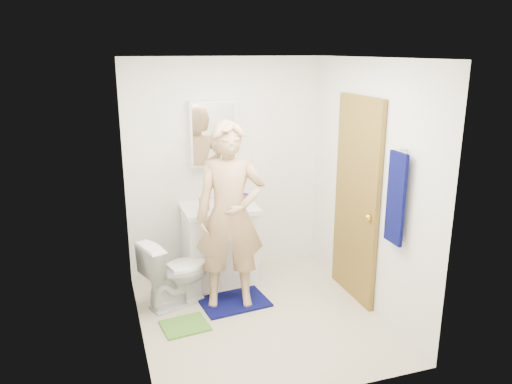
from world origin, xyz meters
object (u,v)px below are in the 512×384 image
Objects in this scene: medicine_cabinet at (213,133)px; soap_dispenser at (204,201)px; towel at (396,198)px; toothbrush_cup at (244,198)px; man at (230,216)px; toilet at (177,272)px; vanity_cabinet at (220,245)px.

medicine_cabinet reaches higher than soap_dispenser.
medicine_cabinet is 2.11m from towel.
soap_dispenser is 0.51m from toothbrush_cup.
soap_dispenser is at bearing 119.33° from man.
toilet is 0.38× the size of man.
towel is at bearing -141.58° from toilet.
vanity_cabinet is 0.58m from toothbrush_cup.
vanity_cabinet reaches higher than toilet.
soap_dispenser is at bearing -120.14° from medicine_cabinet.
soap_dispenser is 1.70× the size of toothbrush_cup.
toilet is at bearing 148.24° from towel.
toilet is at bearing 174.75° from man.
toilet is at bearing -130.59° from medicine_cabinet.
toilet is 1.12m from toothbrush_cup.
man is (-0.04, -0.81, -0.67)m from medicine_cabinet.
man is (-0.34, -0.66, 0.04)m from toothbrush_cup.
man is at bearing -93.54° from vanity_cabinet.
towel reaches higher than toilet.
man is at bearing -74.14° from soap_dispenser.
toothbrush_cup is at bearing 18.26° from soap_dispenser.
vanity_cabinet is 4.22× the size of soap_dispenser.
toothbrush_cup is (0.30, 0.07, 0.49)m from vanity_cabinet.
soap_dispenser reaches higher than toilet.
medicine_cabinet reaches higher than vanity_cabinet.
man reaches higher than towel.
medicine_cabinet is 0.87× the size of towel.
medicine_cabinet is at bearing 90.00° from vanity_cabinet.
towel reaches higher than soap_dispenser.
towel is 1.15× the size of toilet.
toothbrush_cup is (0.48, 0.16, -0.05)m from soap_dispenser.
soap_dispenser is (-0.18, -0.08, 0.54)m from vanity_cabinet.
toothbrush_cup is at bearing -26.75° from medicine_cabinet.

